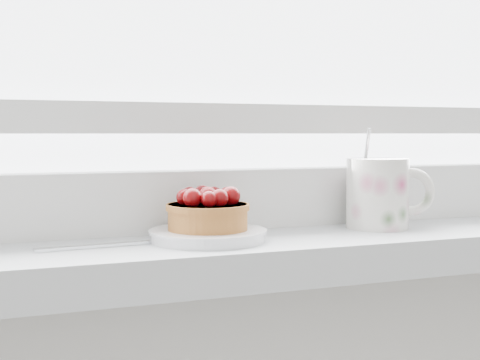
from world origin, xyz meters
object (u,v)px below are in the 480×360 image
floral_mug (380,192)px  fork (127,244)px  raspberry_tart (208,211)px  saucer (208,235)px

floral_mug → fork: floral_mug is taller
raspberry_tart → fork: raspberry_tart is taller
saucer → raspberry_tart: 0.03m
raspberry_tart → floral_mug: bearing=3.8°
raspberry_tart → fork: 0.09m
floral_mug → fork: (-0.31, -0.01, -0.04)m
saucer → floral_mug: 0.22m
floral_mug → raspberry_tart: bearing=-176.2°
floral_mug → fork: 0.31m
raspberry_tart → fork: size_ratio=0.47×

